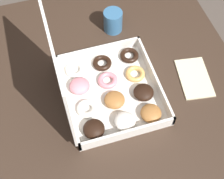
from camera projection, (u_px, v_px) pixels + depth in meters
The scene contains 5 objects.
ground_plane at pixel (112, 172), 1.64m from camera, with size 8.00×8.00×0.00m, color #564C44.
dining_table at pixel (112, 121), 1.11m from camera, with size 1.20×0.98×0.70m.
donut_box at pixel (101, 89), 1.01m from camera, with size 0.35×0.32×0.34m.
coffee_mug at pixel (113, 21), 1.19m from camera, with size 0.07×0.07×0.09m.
paper_napkin at pixel (194, 78), 1.10m from camera, with size 0.18×0.13×0.01m.
Camera 1 is at (-0.46, 0.14, 1.62)m, focal length 50.00 mm.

